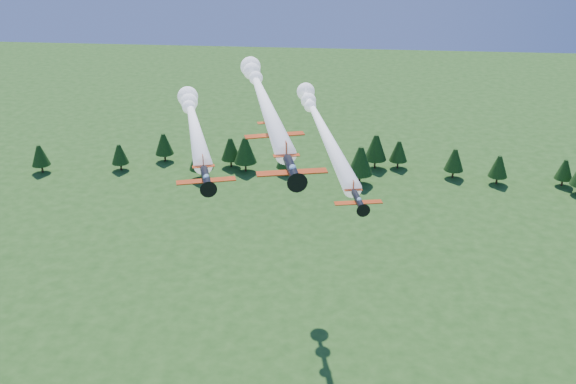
# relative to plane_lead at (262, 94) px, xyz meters

# --- Properties ---
(plane_lead) EXTENTS (18.19, 55.02, 3.70)m
(plane_lead) POSITION_rel_plane_lead_xyz_m (0.00, 0.00, 0.00)
(plane_lead) COLOR black
(plane_lead) RESTS_ON ground
(plane_left) EXTENTS (17.11, 42.79, 3.70)m
(plane_left) POSITION_rel_plane_lead_xyz_m (-11.44, 0.85, -4.63)
(plane_left) COLOR black
(plane_left) RESTS_ON ground
(plane_right) EXTENTS (16.08, 57.21, 3.70)m
(plane_right) POSITION_rel_plane_lead_xyz_m (8.67, 12.19, -8.44)
(plane_right) COLOR black
(plane_right) RESTS_ON ground
(plane_slot) EXTENTS (8.24, 9.17, 2.90)m
(plane_slot) POSITION_rel_plane_lead_xyz_m (3.60, -14.07, -1.24)
(plane_slot) COLOR black
(plane_slot) RESTS_ON ground
(treeline) EXTENTS (169.57, 21.65, 11.78)m
(treeline) POSITION_rel_plane_lead_xyz_m (5.97, 87.17, -43.74)
(treeline) COLOR #382314
(treeline) RESTS_ON ground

